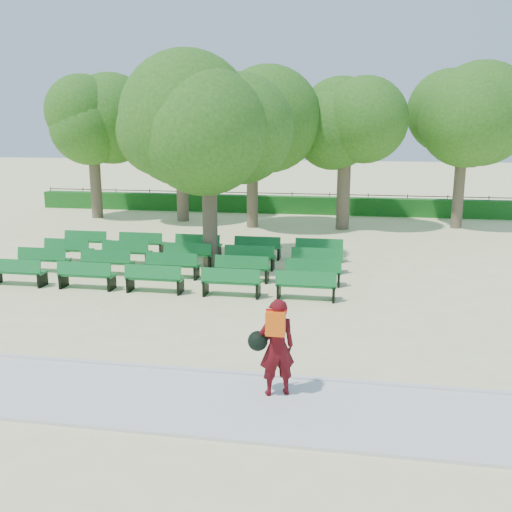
{
  "coord_description": "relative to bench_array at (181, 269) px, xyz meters",
  "views": [
    {
      "loc": [
        4.36,
        -15.9,
        4.59
      ],
      "look_at": [
        1.74,
        -1.0,
        1.1
      ],
      "focal_mm": 40.0,
      "sensor_mm": 36.0,
      "label": 1
    }
  ],
  "objects": [
    {
      "name": "tree_among",
      "position": [
        0.73,
        0.94,
        4.07
      ],
      "size": [
        4.23,
        4.23,
        6.08
      ],
      "color": "brown",
      "rests_on": "ground"
    },
    {
      "name": "person",
      "position": [
        4.17,
        -8.01,
        0.86
      ],
      "size": [
        0.85,
        0.62,
        1.71
      ],
      "rotation": [
        0.0,
        0.0,
        3.54
      ],
      "color": "#4D0B0F",
      "rests_on": "ground"
    },
    {
      "name": "hedge",
      "position": [
        1.05,
        12.93,
        0.37
      ],
      "size": [
        26.0,
        0.7,
        0.9
      ],
      "primitive_type": "cube",
      "color": "#175B1A",
      "rests_on": "ground"
    },
    {
      "name": "bench_array",
      "position": [
        0.0,
        0.0,
        0.0
      ],
      "size": [
        1.64,
        0.58,
        1.02
      ],
      "rotation": [
        0.0,
        0.0,
        0.05
      ],
      "color": "#136D2C",
      "rests_on": "ground"
    },
    {
      "name": "curb",
      "position": [
        1.05,
        -7.32,
        -0.03
      ],
      "size": [
        30.0,
        0.12,
        0.1
      ],
      "primitive_type": "cube",
      "color": "silver",
      "rests_on": "ground"
    },
    {
      "name": "fence",
      "position": [
        1.05,
        13.33,
        -0.08
      ],
      "size": [
        26.0,
        0.1,
        1.02
      ],
      "primitive_type": null,
      "color": "black",
      "rests_on": "ground"
    },
    {
      "name": "ground",
      "position": [
        1.05,
        -1.07,
        -0.08
      ],
      "size": [
        120.0,
        120.0,
        0.0
      ],
      "primitive_type": "plane",
      "color": "beige"
    },
    {
      "name": "paving",
      "position": [
        1.05,
        -8.47,
        -0.05
      ],
      "size": [
        30.0,
        2.2,
        0.06
      ],
      "primitive_type": "cube",
      "color": "silver",
      "rests_on": "ground"
    },
    {
      "name": "tree_line",
      "position": [
        1.05,
        8.93,
        -0.08
      ],
      "size": [
        21.8,
        6.8,
        7.04
      ],
      "primitive_type": null,
      "color": "#2D621A",
      "rests_on": "ground"
    }
  ]
}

